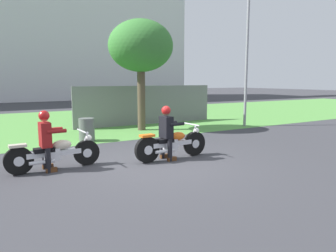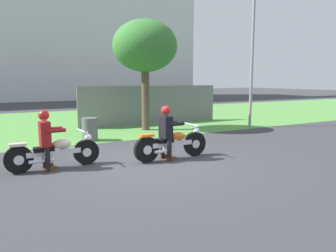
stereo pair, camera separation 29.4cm
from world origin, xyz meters
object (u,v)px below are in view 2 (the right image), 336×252
Objects in this scene: motorcycle_lead at (172,144)px; trash_can at (90,129)px; motorcycle_follow at (54,152)px; rider_lead at (166,128)px; tree_roadside at (145,47)px; streetlight_pole at (255,35)px; rider_follow at (46,135)px.

motorcycle_lead reaches higher than trash_can.
motorcycle_follow is (-2.86, 0.53, -0.02)m from motorcycle_lead.
motorcycle_lead reaches higher than motorcycle_follow.
motorcycle_follow is 3.48m from trash_can.
trash_can is at bearing 104.30° from rider_lead.
trash_can is (1.67, 3.06, 0.01)m from motorcycle_follow.
tree_roadside reaches higher than motorcycle_follow.
tree_roadside is 4.82m from streetlight_pole.
motorcycle_follow is at bearing 167.88° from motorcycle_lead.
motorcycle_lead is at bearing -71.56° from trash_can.
trash_can is (-7.27, 0.12, -3.58)m from streetlight_pole.
streetlight_pole is (8.94, 2.94, 3.59)m from motorcycle_follow.
rider_lead is 0.66× the size of motorcycle_follow.
tree_roadside is (1.49, 4.84, 2.99)m from motorcycle_lead.
rider_lead is 7.80m from streetlight_pole.
rider_lead is at bearing -74.02° from trash_can.
rider_lead is at bearing -150.94° from streetlight_pole.
motorcycle_follow is at bearing -161.80° from streetlight_pole.
rider_follow is 3.59m from trash_can.
tree_roadside is at bearing 43.05° from motorcycle_follow.
tree_roadside is at bearing 25.02° from trash_can.
streetlight_pole is at bearing 28.02° from motorcycle_lead.
motorcycle_lead is 3.10m from rider_follow.
streetlight_pole is 8.10m from trash_can.
trash_can is at bearing -154.98° from tree_roadside.
motorcycle_follow is 6.82m from tree_roadside.
motorcycle_lead is at bearing -11.50° from rider_follow.
rider_follow is at bearing -136.34° from tree_roadside.
streetlight_pole is (6.24, 3.47, 3.15)m from rider_lead.
tree_roadside reaches higher than rider_lead.
tree_roadside is 0.69× the size of streetlight_pole.
rider_lead is at bearing -12.80° from motorcycle_follow.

